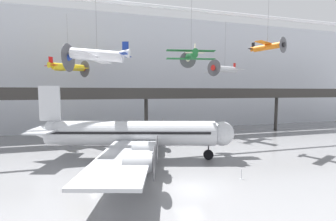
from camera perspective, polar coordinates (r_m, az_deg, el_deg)
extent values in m
plane|color=gray|center=(22.14, 5.49, -19.13)|extent=(260.00, 260.00, 0.00)
cube|color=silver|center=(54.46, -7.48, 9.24)|extent=(140.00, 3.00, 26.40)
cube|color=#2D2B28|center=(42.97, -5.41, 3.62)|extent=(110.00, 3.20, 0.90)
cube|color=#2D2B28|center=(41.44, -5.06, 4.96)|extent=(110.00, 0.12, 1.10)
cylinder|color=#2D2B28|center=(44.21, -5.57, -1.90)|extent=(0.70, 0.70, 7.63)
cylinder|color=#2D2B28|center=(57.45, 25.73, -0.80)|extent=(0.70, 0.70, 7.63)
cylinder|color=silver|center=(40.48, -4.29, 24.99)|extent=(120.00, 0.60, 0.60)
cylinder|color=silver|center=(30.04, -9.19, -5.73)|extent=(21.85, 8.95, 3.27)
sphere|color=silver|center=(30.39, 13.50, -5.68)|extent=(3.21, 3.21, 3.21)
cone|color=silver|center=(34.13, -29.55, -4.62)|extent=(4.90, 4.04, 3.01)
cube|color=black|center=(29.99, -9.20, -5.12)|extent=(20.41, 8.61, 0.29)
cube|color=silver|center=(38.45, -5.90, -4.49)|extent=(8.58, 14.76, 0.28)
cube|color=silver|center=(21.85, -11.02, -11.78)|extent=(8.58, 14.76, 0.28)
cylinder|color=silver|center=(35.30, -4.00, -5.24)|extent=(2.86, 2.19, 1.57)
cylinder|color=#4C4C51|center=(35.21, -1.73, -5.25)|extent=(0.85, 2.89, 2.99)
cylinder|color=silver|center=(39.95, -3.47, -4.05)|extent=(2.86, 2.19, 1.57)
cylinder|color=#4C4C51|center=(39.88, -1.47, -4.06)|extent=(0.85, 2.89, 2.99)
cylinder|color=silver|center=(24.52, -6.05, -9.76)|extent=(2.86, 2.19, 1.57)
cylinder|color=#4C4C51|center=(24.41, -2.75, -9.80)|extent=(0.85, 2.89, 2.99)
cylinder|color=silver|center=(20.02, -7.63, -13.15)|extent=(2.86, 2.19, 1.57)
cylinder|color=#4C4C51|center=(19.87, -3.54, -13.25)|extent=(0.85, 2.89, 2.99)
cube|color=silver|center=(33.12, -27.85, 1.59)|extent=(2.74, 0.93, 4.58)
cube|color=silver|center=(33.28, -27.13, -4.04)|extent=(4.95, 8.95, 0.20)
cylinder|color=#4C4C51|center=(30.55, 10.24, -9.89)|extent=(0.20, 0.20, 1.21)
cylinder|color=black|center=(30.70, 10.22, -10.99)|extent=(1.35, 0.71, 1.30)
cylinder|color=#4C4C51|center=(33.00, -7.93, -8.75)|extent=(0.20, 0.20, 1.21)
cylinder|color=black|center=(33.15, -7.92, -9.77)|extent=(1.35, 0.71, 1.30)
cylinder|color=#4C4C51|center=(28.00, -9.53, -11.24)|extent=(0.20, 0.20, 1.21)
cylinder|color=black|center=(28.18, -9.51, -12.43)|extent=(1.35, 0.71, 1.30)
cylinder|color=yellow|center=(44.07, -23.92, 10.05)|extent=(5.15, 4.58, 1.32)
cone|color=red|center=(45.67, -20.66, 9.86)|extent=(1.41, 1.42, 1.06)
cylinder|color=#4C4C51|center=(45.79, -20.44, 9.85)|extent=(2.00, 2.38, 3.07)
cone|color=yellow|center=(42.71, -27.17, 10.20)|extent=(1.83, 1.77, 1.04)
cube|color=yellow|center=(44.21, -23.51, 9.58)|extent=(6.59, 7.50, 0.10)
cube|color=red|center=(42.62, -27.62, 11.06)|extent=(0.57, 0.49, 1.42)
cube|color=red|center=(42.54, -27.59, 10.12)|extent=(2.50, 2.80, 0.06)
cylinder|color=slate|center=(44.81, -24.14, 16.26)|extent=(0.04, 0.04, 8.57)
cylinder|color=#1E6B33|center=(34.34, 5.89, 13.65)|extent=(1.80, 4.97, 1.37)
cone|color=beige|center=(36.76, 5.11, 12.75)|extent=(1.02, 0.94, 0.90)
cylinder|color=#4C4C51|center=(36.93, 5.06, 12.70)|extent=(2.56, 0.48, 2.59)
cone|color=#1E6B33|center=(32.10, 6.73, 14.60)|extent=(1.06, 1.48, 0.95)
cube|color=#1E6B33|center=(34.75, 5.81, 14.87)|extent=(7.36, 2.38, 0.10)
cube|color=#1E6B33|center=(34.56, 5.79, 12.92)|extent=(7.36, 2.38, 0.10)
cube|color=beige|center=(31.89, 6.85, 15.41)|extent=(0.16, 0.59, 1.20)
cube|color=beige|center=(31.78, 6.83, 14.35)|extent=(2.65, 1.02, 0.06)
cylinder|color=slate|center=(35.27, 5.96, 20.68)|extent=(0.04, 0.04, 7.75)
cylinder|color=silver|center=(29.37, -17.56, 13.26)|extent=(6.55, 3.20, 1.84)
cone|color=navy|center=(30.61, -23.56, 12.20)|extent=(1.36, 1.45, 1.19)
cylinder|color=#4C4C51|center=(30.71, -23.96, 12.13)|extent=(1.07, 3.28, 3.43)
cone|color=silver|center=(28.52, -11.52, 14.16)|extent=(2.05, 1.61, 1.26)
cube|color=silver|center=(29.44, -18.27, 12.44)|extent=(4.38, 9.65, 0.10)
cube|color=navy|center=(28.52, -10.76, 15.27)|extent=(0.76, 0.29, 1.58)
cube|color=navy|center=(28.39, -10.73, 13.70)|extent=(1.77, 3.51, 0.06)
cylinder|color=slate|center=(30.48, -17.81, 22.33)|extent=(0.04, 0.04, 8.41)
cylinder|color=silver|center=(46.10, 14.21, 10.13)|extent=(5.79, 3.40, 1.30)
cone|color=red|center=(43.76, 11.75, 10.54)|extent=(1.31, 1.37, 1.08)
cylinder|color=#4C4C51|center=(43.60, 11.57, 10.57)|extent=(1.27, 2.87, 3.11)
cone|color=silver|center=(48.35, 16.27, 9.77)|extent=(1.84, 1.55, 1.04)
cube|color=silver|center=(45.79, 13.92, 9.72)|extent=(4.75, 8.57, 0.10)
cube|color=red|center=(48.71, 16.53, 10.64)|extent=(0.67, 0.33, 1.44)
cube|color=red|center=(48.64, 16.51, 9.80)|extent=(1.88, 3.13, 0.06)
cylinder|color=slate|center=(46.81, 14.33, 16.05)|extent=(0.04, 0.04, 8.51)
cylinder|color=orange|center=(37.81, 23.87, 14.52)|extent=(2.50, 4.14, 0.94)
cone|color=black|center=(36.88, 26.98, 14.61)|extent=(0.99, 0.94, 0.77)
cylinder|color=#4C4C51|center=(36.82, 27.20, 14.61)|extent=(2.05, 0.96, 2.23)
cone|color=orange|center=(38.77, 21.13, 14.42)|extent=(1.13, 1.33, 0.75)
cube|color=orange|center=(37.77, 24.25, 15.15)|extent=(6.12, 3.50, 0.10)
cube|color=black|center=(38.98, 20.82, 15.08)|extent=(0.26, 0.48, 1.03)
cube|color=black|center=(38.89, 20.79, 14.34)|extent=(2.24, 1.38, 0.06)
cylinder|color=slate|center=(38.63, 24.07, 19.93)|extent=(0.04, 0.04, 6.53)
cylinder|color=#B2B5BA|center=(25.24, 18.12, -16.20)|extent=(0.36, 0.36, 0.04)
cylinder|color=#B2B5BA|center=(25.07, 18.15, -15.15)|extent=(0.07, 0.07, 0.95)
sphere|color=#B2B5BA|center=(24.90, 18.18, -14.03)|extent=(0.10, 0.10, 0.10)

